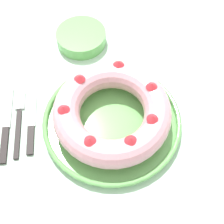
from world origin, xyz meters
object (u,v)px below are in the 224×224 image
(side_bowl, at_px, (81,38))
(cake_knife, at_px, (31,128))
(fork, at_px, (19,118))
(serving_knife, at_px, (6,129))
(serving_dish, at_px, (112,121))
(bundt_cake, at_px, (112,112))

(side_bowl, bearing_deg, cake_knife, -116.11)
(fork, relative_size, serving_knife, 0.87)
(serving_dish, distance_m, fork, 0.24)
(serving_dish, relative_size, side_bowl, 2.38)
(serving_dish, relative_size, bundt_cake, 1.21)
(fork, distance_m, cake_knife, 0.04)
(serving_dish, height_order, fork, serving_dish)
(bundt_cake, distance_m, fork, 0.24)
(bundt_cake, xyz_separation_m, side_bowl, (-0.06, 0.28, -0.04))
(bundt_cake, distance_m, serving_knife, 0.27)
(serving_knife, bearing_deg, cake_knife, -5.45)
(fork, height_order, cake_knife, cake_knife)
(serving_knife, xyz_separation_m, cake_knife, (0.06, -0.00, 0.00))
(serving_knife, bearing_deg, bundt_cake, -5.29)
(fork, bearing_deg, side_bowl, 57.26)
(fork, xyz_separation_m, side_bowl, (0.17, 0.25, 0.01))
(fork, bearing_deg, serving_knife, -134.65)
(serving_dish, xyz_separation_m, cake_knife, (-0.20, 0.00, -0.01))
(side_bowl, bearing_deg, fork, -124.19)
(bundt_cake, relative_size, fork, 1.52)
(bundt_cake, bearing_deg, side_bowl, 102.88)
(serving_dish, height_order, cake_knife, serving_dish)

